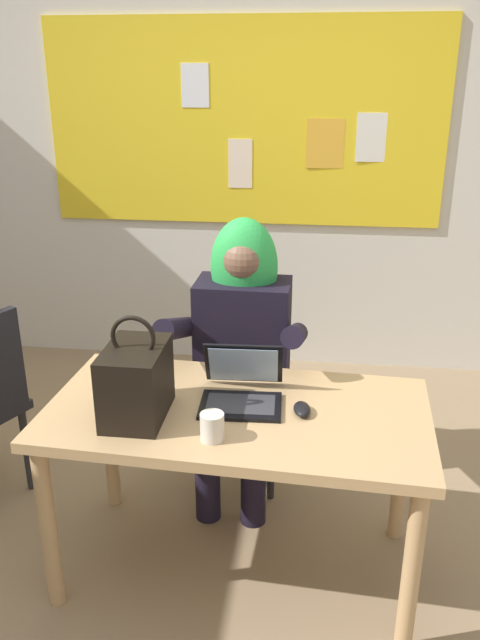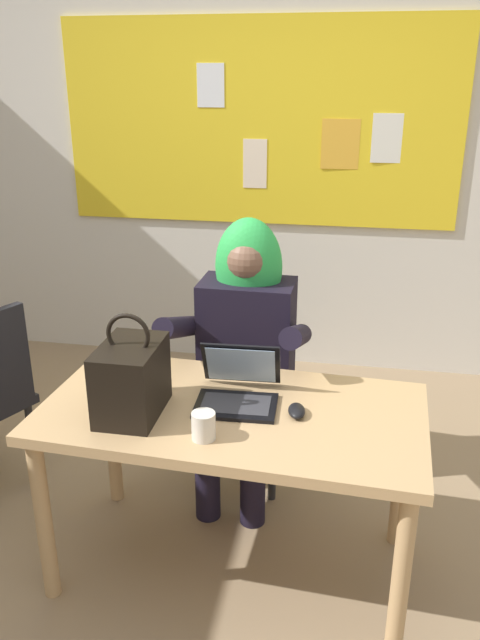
# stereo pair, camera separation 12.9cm
# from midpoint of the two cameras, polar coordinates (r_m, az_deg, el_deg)

# --- Properties ---
(ground_plane) EXTENTS (24.00, 24.00, 0.00)m
(ground_plane) POSITION_cam_midpoint_polar(r_m,az_deg,el_deg) (2.79, -3.77, -20.27)
(ground_plane) COLOR #937A5B
(wall_back_bulletin) EXTENTS (5.66, 2.19, 2.67)m
(wall_back_bulletin) POSITION_cam_midpoint_polar(r_m,az_deg,el_deg) (4.07, 2.72, 14.32)
(wall_back_bulletin) COLOR silver
(wall_back_bulletin) RESTS_ON ground
(desk_main) EXTENTS (1.41, 0.79, 0.72)m
(desk_main) POSITION_cam_midpoint_polar(r_m,az_deg,el_deg) (2.37, 0.87, -9.79)
(desk_main) COLOR tan
(desk_main) RESTS_ON ground
(chair_at_desk) EXTENTS (0.46, 0.46, 0.91)m
(chair_at_desk) POSITION_cam_midpoint_polar(r_m,az_deg,el_deg) (3.06, 2.16, -4.60)
(chair_at_desk) COLOR black
(chair_at_desk) RESTS_ON ground
(person_costumed) EXTENTS (0.60, 0.61, 1.26)m
(person_costumed) POSITION_cam_midpoint_polar(r_m,az_deg,el_deg) (2.84, 1.67, -1.51)
(person_costumed) COLOR black
(person_costumed) RESTS_ON ground
(laptop) EXTENTS (0.31, 0.31, 0.20)m
(laptop) POSITION_cam_midpoint_polar(r_m,az_deg,el_deg) (2.36, 1.39, -6.18)
(laptop) COLOR black
(laptop) RESTS_ON desk_main
(computer_mouse) EXTENTS (0.07, 0.11, 0.03)m
(computer_mouse) POSITION_cam_midpoint_polar(r_m,az_deg,el_deg) (2.29, 6.69, -8.06)
(computer_mouse) COLOR black
(computer_mouse) RESTS_ON desk_main
(handbag) EXTENTS (0.20, 0.30, 0.38)m
(handbag) POSITION_cam_midpoint_polar(r_m,az_deg,el_deg) (2.26, -8.07, -5.22)
(handbag) COLOR black
(handbag) RESTS_ON desk_main
(coffee_mug) EXTENTS (0.08, 0.08, 0.09)m
(coffee_mug) POSITION_cam_midpoint_polar(r_m,az_deg,el_deg) (2.13, -1.52, -9.44)
(coffee_mug) COLOR silver
(coffee_mug) RESTS_ON desk_main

